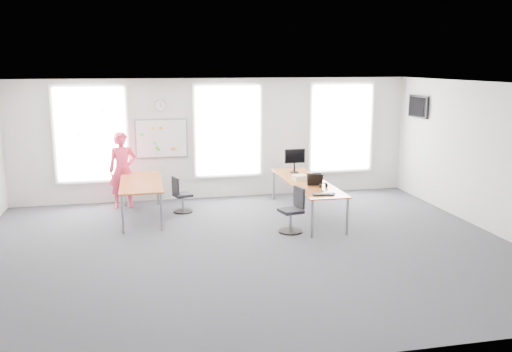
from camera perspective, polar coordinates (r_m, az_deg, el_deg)
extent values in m
plane|color=#27272B|center=(10.13, -0.92, -7.57)|extent=(10.00, 10.00, 0.00)
plane|color=white|center=(9.57, -0.98, 9.64)|extent=(10.00, 10.00, 0.00)
plane|color=silver|center=(13.63, -4.23, 3.93)|extent=(10.00, 0.00, 10.00)
plane|color=silver|center=(5.99, 6.57, -6.40)|extent=(10.00, 0.00, 10.00)
plane|color=silver|center=(11.76, 23.70, 1.70)|extent=(0.00, 10.00, 10.00)
cube|color=silver|center=(13.50, -16.97, 4.22)|extent=(1.60, 0.06, 2.20)
cube|color=silver|center=(13.62, -2.97, 4.78)|extent=(1.60, 0.06, 2.20)
cube|color=silver|center=(14.40, 8.94, 5.04)|extent=(1.60, 0.06, 2.20)
cube|color=#B05E27|center=(12.11, 5.36, -0.63)|extent=(0.86, 3.21, 0.03)
cylinder|color=gray|center=(10.68, 5.91, -4.51)|extent=(0.05, 0.05, 0.75)
cylinder|color=gray|center=(10.92, 9.59, -4.24)|extent=(0.05, 0.05, 0.75)
cylinder|color=gray|center=(13.55, 1.89, -0.94)|extent=(0.05, 0.05, 0.75)
cylinder|color=gray|center=(13.74, 4.87, -0.79)|extent=(0.05, 0.05, 0.75)
cube|color=#B05E27|center=(12.13, -12.01, -0.64)|extent=(0.90, 2.24, 0.03)
cylinder|color=gray|center=(11.21, -13.87, -3.91)|extent=(0.06, 0.06, 0.78)
cylinder|color=gray|center=(11.21, -9.90, -3.74)|extent=(0.06, 0.06, 0.78)
cylinder|color=gray|center=(13.26, -13.64, -1.47)|extent=(0.06, 0.06, 0.78)
cylinder|color=gray|center=(13.26, -10.29, -1.33)|extent=(0.06, 0.06, 0.78)
cylinder|color=black|center=(11.07, 3.65, -5.82)|extent=(0.49, 0.49, 0.03)
cylinder|color=gray|center=(11.01, 3.67, -4.77)|extent=(0.06, 0.06, 0.40)
cube|color=black|center=(10.95, 3.68, -3.68)|extent=(0.50, 0.50, 0.07)
cube|color=black|center=(10.97, 4.56, -2.24)|extent=(0.14, 0.40, 0.42)
cylinder|color=black|center=(12.60, -7.68, -3.71)|extent=(0.44, 0.44, 0.03)
cylinder|color=gray|center=(12.55, -7.70, -2.86)|extent=(0.05, 0.05, 0.36)
cube|color=black|center=(12.51, -7.72, -1.99)|extent=(0.47, 0.47, 0.06)
cube|color=black|center=(12.39, -8.49, -1.01)|extent=(0.15, 0.36, 0.38)
imported|color=#D82E4D|center=(13.08, -13.85, 0.61)|extent=(0.70, 0.51, 1.80)
cube|color=white|center=(13.48, -9.92, 3.91)|extent=(1.20, 0.03, 0.90)
cylinder|color=gray|center=(13.40, -10.04, 7.30)|extent=(0.30, 0.04, 0.30)
cube|color=black|center=(14.16, 16.73, 7.01)|extent=(0.06, 0.90, 0.55)
cube|color=black|center=(10.88, 7.11, -1.96)|extent=(0.45, 0.26, 0.02)
ellipsoid|color=black|center=(10.99, 8.18, -1.80)|extent=(0.08, 0.11, 0.04)
cylinder|color=black|center=(11.22, 7.07, -1.57)|extent=(0.08, 0.08, 0.01)
cylinder|color=black|center=(11.53, 6.79, -1.00)|extent=(0.04, 0.09, 0.09)
cylinder|color=black|center=(11.57, 7.42, -0.97)|extent=(0.04, 0.09, 0.09)
cylinder|color=gold|center=(11.53, 6.79, -1.00)|extent=(0.01, 0.09, 0.09)
cube|color=black|center=(11.54, 7.11, -0.75)|extent=(0.15, 0.02, 0.01)
cube|color=black|center=(11.71, 6.15, -0.34)|extent=(0.32, 0.10, 0.26)
cube|color=orange|center=(11.64, 6.27, -0.46)|extent=(0.31, 0.12, 0.24)
cube|color=black|center=(11.63, 6.29, -0.43)|extent=(0.33, 0.12, 0.25)
cube|color=beige|center=(12.23, 4.63, -0.16)|extent=(0.36, 0.30, 0.11)
cylinder|color=black|center=(13.07, 4.05, 0.43)|extent=(0.21, 0.21, 0.02)
cylinder|color=black|center=(13.05, 4.06, 0.88)|extent=(0.04, 0.04, 0.21)
cube|color=black|center=(12.99, 4.09, 2.11)|extent=(0.52, 0.07, 0.34)
cube|color=black|center=(12.97, 4.11, 2.09)|extent=(0.48, 0.03, 0.30)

